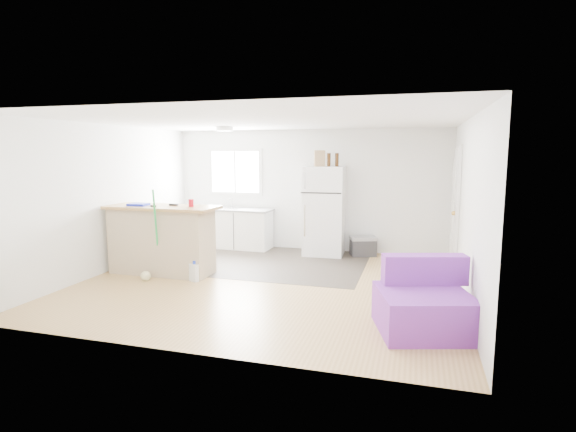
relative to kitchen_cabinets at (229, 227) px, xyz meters
The scene contains 19 objects.
room 2.84m from the kitchen_cabinets, 54.11° to the right, with size 5.51×5.01×2.41m.
vinyl_zone 1.37m from the kitchen_cabinets, 47.70° to the right, with size 4.05×2.50×0.00m, color #322B25.
window 1.17m from the kitchen_cabinets, 79.03° to the left, with size 1.18×0.06×0.98m.
interior_door 4.42m from the kitchen_cabinets, ahead, with size 0.11×0.92×2.10m.
ceiling_fixture 2.23m from the kitchen_cabinets, 68.36° to the right, with size 0.30×0.30×0.07m, color white.
kitchen_cabinets is the anchor object (origin of this frame).
peninsula 2.17m from the kitchen_cabinets, 96.03° to the right, with size 1.80×0.70×1.10m.
refrigerator 2.07m from the kitchen_cabinets, ahead, with size 0.78×0.74×1.69m.
cooler 2.77m from the kitchen_cabinets, ahead, with size 0.57×0.48×0.37m.
purple_seat 5.16m from the kitchen_cabinets, 42.18° to the right, with size 1.17×1.15×0.79m.
cleaner_jug 2.51m from the kitchen_cabinets, 78.48° to the right, with size 0.17×0.15×0.32m.
mop 2.60m from the kitchen_cabinets, 94.75° to the right, with size 0.30×0.39×1.42m.
red_cup 2.28m from the kitchen_cabinets, 81.88° to the right, with size 0.08×0.08×0.12m, color red.
blue_tray 2.41m from the kitchen_cabinets, 104.69° to the right, with size 0.30×0.22×0.04m, color #1421C0.
tool_a 2.20m from the kitchen_cabinets, 91.02° to the right, with size 0.14×0.05×0.03m, color black.
tool_b 2.43m from the kitchen_cabinets, 96.32° to the right, with size 0.10×0.04×0.03m, color black.
cardboard_box 2.39m from the kitchen_cabinets, ahead, with size 0.20×0.10×0.30m, color tan.
bottle_left 2.54m from the kitchen_cabinets, ahead, with size 0.07×0.07×0.25m, color #391F0A.
bottle_right 2.65m from the kitchen_cabinets, ahead, with size 0.07×0.07×0.25m, color #391F0A.
Camera 1 is at (2.11, -6.22, 1.94)m, focal length 28.00 mm.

